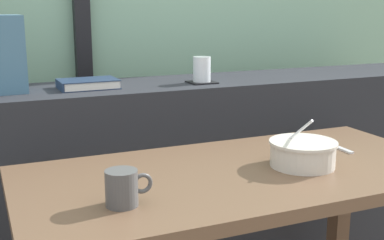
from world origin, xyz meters
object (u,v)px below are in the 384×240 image
(closed_book, at_px, (88,84))
(ceramic_mug, at_px, (123,188))
(fork_utensil, at_px, (335,146))
(juice_glass, at_px, (202,70))
(breakfast_table, at_px, (241,207))
(soup_bowl, at_px, (303,154))
(coaster_square, at_px, (202,82))

(closed_book, bearing_deg, ceramic_mug, -96.24)
(closed_book, relative_size, fork_utensil, 1.23)
(juice_glass, distance_m, closed_book, 0.43)
(closed_book, bearing_deg, breakfast_table, -63.71)
(soup_bowl, bearing_deg, ceramic_mug, -171.77)
(breakfast_table, relative_size, soup_bowl, 6.43)
(coaster_square, bearing_deg, soup_bowl, -85.62)
(breakfast_table, bearing_deg, fork_utensil, 11.94)
(coaster_square, relative_size, soup_bowl, 0.51)
(breakfast_table, xyz_separation_m, coaster_square, (0.13, 0.56, 0.28))
(juice_glass, bearing_deg, closed_book, 174.01)
(soup_bowl, height_order, ceramic_mug, soup_bowl)
(breakfast_table, xyz_separation_m, soup_bowl, (0.18, -0.04, 0.15))
(juice_glass, bearing_deg, breakfast_table, -103.17)
(juice_glass, relative_size, soup_bowl, 0.49)
(closed_book, bearing_deg, fork_utensil, -37.01)
(coaster_square, bearing_deg, ceramic_mug, -126.82)
(juice_glass, height_order, fork_utensil, juice_glass)
(coaster_square, height_order, soup_bowl, coaster_square)
(breakfast_table, height_order, closed_book, closed_book)
(fork_utensil, bearing_deg, soup_bowl, -149.50)
(juice_glass, relative_size, closed_book, 0.46)
(breakfast_table, height_order, soup_bowl, soup_bowl)
(soup_bowl, relative_size, fork_utensil, 1.14)
(juice_glass, xyz_separation_m, soup_bowl, (0.05, -0.60, -0.17))
(closed_book, bearing_deg, coaster_square, -5.99)
(coaster_square, bearing_deg, juice_glass, 0.00)
(juice_glass, relative_size, fork_utensil, 0.56)
(breakfast_table, relative_size, closed_book, 5.98)
(coaster_square, height_order, ceramic_mug, coaster_square)
(fork_utensil, xyz_separation_m, ceramic_mug, (-0.77, -0.20, 0.04))
(juice_glass, distance_m, ceramic_mug, 0.87)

